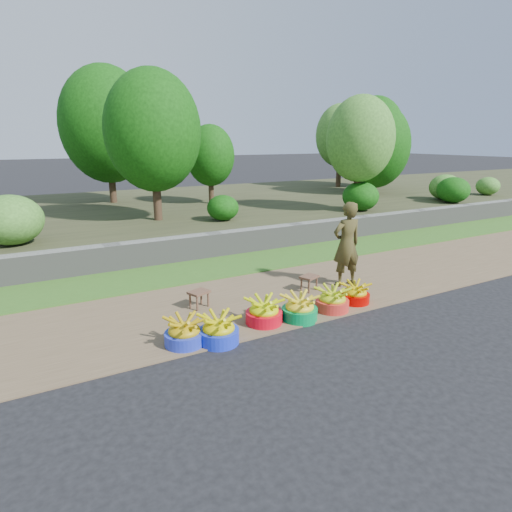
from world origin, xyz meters
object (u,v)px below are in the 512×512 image
basin_d (300,309)px  basin_f (355,294)px  basin_b (219,330)px  vendor_woman (347,244)px  basin_c (264,313)px  stool_left (199,294)px  basin_e (332,300)px  stool_right (309,279)px  basin_a (184,333)px

basin_d → basin_f: size_ratio=1.12×
basin_b → vendor_woman: size_ratio=0.35×
vendor_woman → basin_c: bearing=23.6°
stool_left → vendor_woman: bearing=-5.6°
basin_b → basin_d: basin_b is taller
basin_b → stool_left: size_ratio=1.43×
basin_e → stool_left: basin_e is taller
stool_right → basin_c: bearing=-149.7°
basin_a → vendor_woman: size_ratio=0.34×
basin_f → basin_a: bearing=-178.7°
basin_b → vendor_woman: bearing=18.2°
basin_e → vendor_woman: size_ratio=0.34×
basin_b → basin_f: 2.53m
stool_right → vendor_woman: (0.75, -0.07, 0.55)m
basin_a → basin_e: 2.40m
basin_c → basin_e: basin_c is taller
basin_a → basin_d: (1.77, -0.05, 0.00)m
basin_d → stool_left: (-1.13, 1.13, 0.06)m
basin_a → basin_d: bearing=-1.6°
basin_a → stool_right: (2.61, 0.88, 0.06)m
basin_e → stool_right: bearing=77.2°
basin_b → stool_left: (0.21, 1.23, 0.06)m
basin_d → basin_e: (0.64, 0.04, -0.00)m
basin_b → basin_e: size_ratio=1.02×
stool_right → stool_left: bearing=174.2°
basin_d → basin_f: bearing=5.7°
basin_e → stool_right: basin_e is taller
basin_c → stool_left: 1.17m
basin_f → stool_right: size_ratio=1.29×
basin_c → basin_e: size_ratio=1.02×
basin_d → stool_right: size_ratio=1.44×
stool_left → basin_f: bearing=-23.8°
basin_d → stool_right: (0.84, 0.93, 0.06)m
basin_a → basin_c: (1.23, 0.08, 0.00)m
basin_a → vendor_woman: bearing=13.7°
basin_a → basin_d: size_ratio=0.98×
basin_f → vendor_woman: bearing=60.9°
basin_b → stool_right: bearing=25.2°
basin_d → basin_a: bearing=178.4°
basin_b → basin_e: (1.99, 0.14, -0.00)m
stool_right → basin_b: bearing=-154.8°
stool_left → basin_a: bearing=-120.3°
stool_right → basin_a: bearing=-161.3°
basin_a → vendor_woman: (3.35, 0.81, 0.61)m
basin_f → stool_left: bearing=156.2°
basin_a → stool_left: basin_a is taller
basin_c → basin_a: bearing=-176.4°
stool_left → vendor_woman: (2.72, -0.27, 0.55)m
basin_c → basin_f: size_ratio=1.13×
basin_a → stool_right: size_ratio=1.41×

